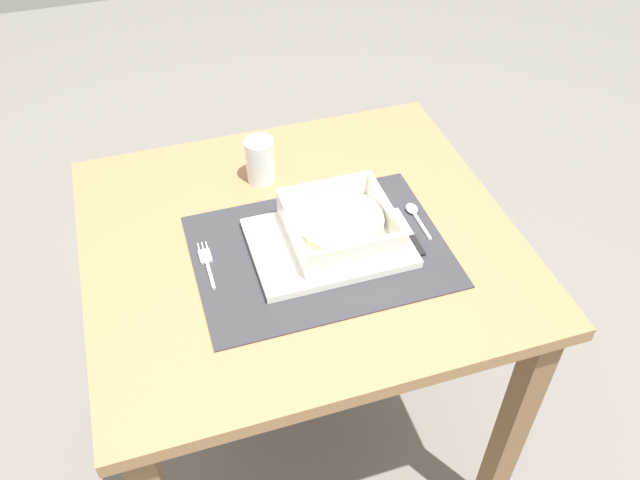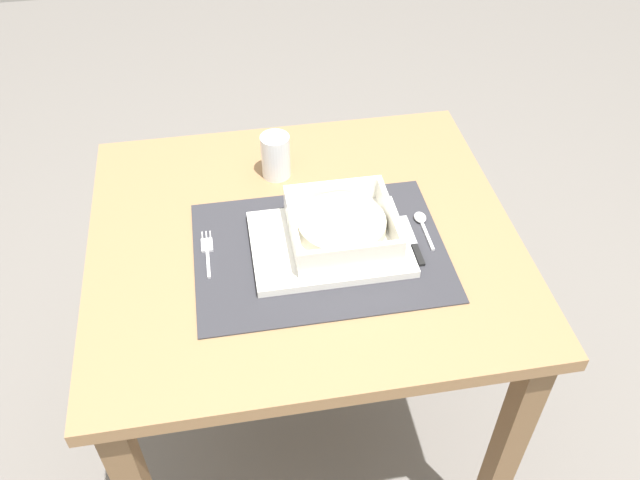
# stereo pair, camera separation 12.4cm
# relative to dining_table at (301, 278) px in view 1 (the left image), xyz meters

# --- Properties ---
(ground_plane) EXTENTS (6.00, 6.00, 0.00)m
(ground_plane) POSITION_rel_dining_table_xyz_m (0.00, 0.00, -0.63)
(ground_plane) COLOR slate
(dining_table) EXTENTS (0.83, 0.75, 0.75)m
(dining_table) POSITION_rel_dining_table_xyz_m (0.00, 0.00, 0.00)
(dining_table) COLOR #936D47
(dining_table) RESTS_ON ground
(placemat) EXTENTS (0.48, 0.35, 0.00)m
(placemat) POSITION_rel_dining_table_xyz_m (0.02, -0.05, 0.12)
(placemat) COLOR #2D2D33
(placemat) RESTS_ON dining_table
(serving_plate) EXTENTS (0.30, 0.22, 0.02)m
(serving_plate) POSITION_rel_dining_table_xyz_m (0.04, -0.05, 0.13)
(serving_plate) COLOR white
(serving_plate) RESTS_ON placemat
(porridge_bowl) EXTENTS (0.19, 0.19, 0.06)m
(porridge_bowl) POSITION_rel_dining_table_xyz_m (0.07, -0.04, 0.16)
(porridge_bowl) COLOR white
(porridge_bowl) RESTS_ON serving_plate
(fork) EXTENTS (0.02, 0.13, 0.00)m
(fork) POSITION_rel_dining_table_xyz_m (-0.19, -0.02, 0.13)
(fork) COLOR silver
(fork) RESTS_ON placemat
(spoon) EXTENTS (0.02, 0.11, 0.01)m
(spoon) POSITION_rel_dining_table_xyz_m (0.24, -0.01, 0.13)
(spoon) COLOR silver
(spoon) RESTS_ON placemat
(butter_knife) EXTENTS (0.01, 0.14, 0.01)m
(butter_knife) POSITION_rel_dining_table_xyz_m (0.20, -0.07, 0.13)
(butter_knife) COLOR black
(butter_knife) RESTS_ON placemat
(bread_knife) EXTENTS (0.01, 0.13, 0.01)m
(bread_knife) POSITION_rel_dining_table_xyz_m (0.18, -0.08, 0.13)
(bread_knife) COLOR #59331E
(bread_knife) RESTS_ON placemat
(drinking_glass) EXTENTS (0.06, 0.06, 0.10)m
(drinking_glass) POSITION_rel_dining_table_xyz_m (-0.03, 0.20, 0.16)
(drinking_glass) COLOR white
(drinking_glass) RESTS_ON dining_table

